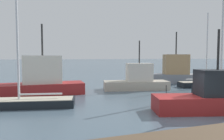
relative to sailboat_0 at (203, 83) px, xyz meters
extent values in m
plane|color=slate|center=(-9.60, -9.48, -0.42)|extent=(600.00, 600.00, 0.00)
cube|color=black|center=(-0.01, 0.00, -0.13)|extent=(5.70, 2.13, 0.58)
cube|color=beige|center=(-0.01, 0.00, 0.17)|extent=(5.46, 1.98, 0.04)
cylinder|color=silver|center=(0.43, -0.05, 4.05)|extent=(0.13, 0.13, 7.80)
cylinder|color=silver|center=(-0.81, 0.10, 0.50)|extent=(2.50, 0.41, 0.11)
cube|color=black|center=(-18.28, -4.15, -0.15)|extent=(6.56, 2.82, 0.54)
cube|color=beige|center=(-18.28, -4.15, 0.14)|extent=(6.28, 2.65, 0.04)
cylinder|color=silver|center=(-18.78, -4.06, 4.68)|extent=(0.15, 0.15, 9.13)
cylinder|color=silver|center=(-17.38, -4.32, 0.47)|extent=(2.83, 0.66, 0.12)
cube|color=black|center=(-0.63, -3.60, -0.03)|extent=(7.36, 3.19, 0.78)
cube|color=beige|center=(-0.63, -3.60, 0.38)|extent=(7.05, 2.99, 0.04)
cylinder|color=silver|center=(-1.19, -3.71, 5.41)|extent=(0.17, 0.17, 10.10)
cube|color=maroon|center=(-17.70, 0.56, 0.09)|extent=(8.10, 2.59, 1.03)
cube|color=silver|center=(-17.30, 0.56, 1.87)|extent=(3.31, 1.95, 2.51)
cylinder|color=#262626|center=(-17.30, 0.56, 4.54)|extent=(0.16, 0.16, 2.83)
cube|color=gray|center=(-0.29, 4.04, 0.16)|extent=(8.75, 5.05, 1.16)
cube|color=#A3845B|center=(-0.69, 4.17, 2.03)|extent=(3.53, 2.80, 2.59)
cylinder|color=#262626|center=(-0.69, 4.17, 4.79)|extent=(0.17, 0.17, 2.93)
cube|color=maroon|center=(-7.24, -8.92, 0.08)|extent=(7.38, 3.77, 1.02)
cube|color=#1E2328|center=(-6.89, -9.02, 1.40)|extent=(2.75, 2.10, 1.61)
cylinder|color=#262626|center=(-6.89, -9.02, 3.45)|extent=(0.14, 0.14, 2.49)
cube|color=#BCB29E|center=(-8.03, 0.61, 0.03)|extent=(7.02, 3.50, 0.90)
cube|color=silver|center=(-7.70, 0.54, 1.41)|extent=(2.88, 2.15, 1.87)
cylinder|color=#262626|center=(-7.70, 0.54, 3.52)|extent=(0.13, 0.13, 2.35)
sphere|color=green|center=(-8.12, -5.25, -0.17)|extent=(0.51, 0.51, 0.51)
cylinder|color=black|center=(-8.12, -5.25, 0.45)|extent=(0.06, 0.06, 0.73)
camera|label=1|loc=(-16.99, -19.11, 3.01)|focal=33.05mm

